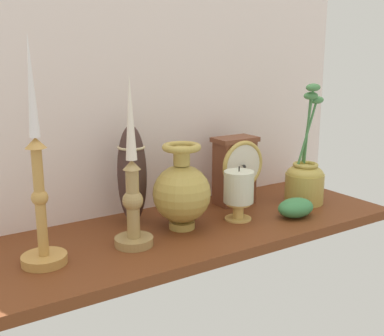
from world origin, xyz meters
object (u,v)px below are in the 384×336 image
object	(u,v)px
candlestick_tall_center	(40,196)
brass_vase_jar	(305,178)
brass_vase_bulbous	(182,191)
candlestick_tall_left	(133,193)
tall_ceramic_vase	(132,174)
pillar_candle_front	(239,191)
mantel_clock	(236,169)

from	to	relation	value
candlestick_tall_center	brass_vase_jar	bearing A→B (deg)	0.63
brass_vase_bulbous	brass_vase_jar	size ratio (longest dim) A/B	0.62
candlestick_tall_left	tall_ceramic_vase	bearing A→B (deg)	64.34
candlestick_tall_left	brass_vase_bulbous	xyz separation A→B (cm)	(13.99, 3.35, -2.63)
brass_vase_jar	pillar_candle_front	world-z (taller)	brass_vase_jar
candlestick_tall_center	brass_vase_bulbous	xyz separation A→B (cm)	(32.61, 2.20, -4.71)
brass_vase_jar	tall_ceramic_vase	world-z (taller)	brass_vase_jar
mantel_clock	brass_vase_jar	bearing A→B (deg)	-29.58
tall_ceramic_vase	brass_vase_jar	bearing A→B (deg)	-13.51
candlestick_tall_left	brass_vase_jar	world-z (taller)	candlestick_tall_left
mantel_clock	brass_vase_bulbous	distance (cm)	23.21
mantel_clock	pillar_candle_front	size ratio (longest dim) A/B	1.37
candlestick_tall_center	brass_vase_bulbous	world-z (taller)	candlestick_tall_center
mantel_clock	pillar_candle_front	world-z (taller)	mantel_clock
candlestick_tall_left	tall_ceramic_vase	world-z (taller)	candlestick_tall_left
candlestick_tall_left	candlestick_tall_center	size ratio (longest dim) A/B	0.83
mantel_clock	candlestick_tall_left	xyz separation A→B (cm)	(-35.82, -11.20, 1.90)
brass_vase_jar	candlestick_tall_center	bearing A→B (deg)	-179.37
mantel_clock	brass_vase_jar	xyz separation A→B (cm)	(16.35, -9.28, -2.57)
candlestick_tall_center	brass_vase_bulbous	size ratio (longest dim) A/B	2.18
mantel_clock	tall_ceramic_vase	size ratio (longest dim) A/B	0.77
tall_ceramic_vase	candlestick_tall_left	bearing A→B (deg)	-115.66
candlestick_tall_left	brass_vase_jar	bearing A→B (deg)	2.11
mantel_clock	brass_vase_bulbous	world-z (taller)	brass_vase_bulbous
brass_vase_bulbous	tall_ceramic_vase	distance (cm)	12.74
mantel_clock	candlestick_tall_center	world-z (taller)	candlestick_tall_center
tall_ceramic_vase	brass_vase_bulbous	bearing A→B (deg)	-51.07
mantel_clock	candlestick_tall_center	bearing A→B (deg)	-169.53
candlestick_tall_left	candlestick_tall_center	xyz separation A→B (cm)	(-18.62, 1.14, 2.07)
brass_vase_bulbous	candlestick_tall_center	bearing A→B (deg)	-176.13
brass_vase_jar	pillar_candle_front	bearing A→B (deg)	-177.61
brass_vase_bulbous	tall_ceramic_vase	size ratio (longest dim) A/B	0.85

